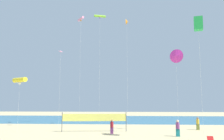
{
  "coord_description": "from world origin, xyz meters",
  "views": [
    {
      "loc": [
        1.21,
        -17.7,
        3.92
      ],
      "look_at": [
        -0.15,
        7.65,
        7.15
      ],
      "focal_mm": 37.6,
      "sensor_mm": 36.0,
      "label": 1
    }
  ],
  "objects_px": {
    "kite_pink_tube": "(81,19)",
    "kite_lime_tube": "(100,17)",
    "kite_magenta_delta": "(176,56)",
    "kite_orange_delta": "(127,22)",
    "kite_yellow_tube": "(20,80)",
    "beachgoer_maroon_shirt": "(112,126)",
    "kite_green_box": "(198,24)",
    "beachgoer_mustard_shirt": "(198,123)",
    "beachgoer_plum_shirt": "(178,128)",
    "kite_pink_diamond": "(61,53)",
    "volleyball_net": "(94,118)"
  },
  "relations": [
    {
      "from": "kite_orange_delta",
      "to": "kite_lime_tube",
      "type": "xyz_separation_m",
      "value": [
        -4.44,
        1.77,
        1.64
      ]
    },
    {
      "from": "volleyball_net",
      "to": "kite_green_box",
      "type": "bearing_deg",
      "value": -26.48
    },
    {
      "from": "kite_orange_delta",
      "to": "kite_yellow_tube",
      "type": "height_order",
      "value": "kite_orange_delta"
    },
    {
      "from": "kite_orange_delta",
      "to": "beachgoer_plum_shirt",
      "type": "bearing_deg",
      "value": -60.37
    },
    {
      "from": "beachgoer_mustard_shirt",
      "to": "kite_lime_tube",
      "type": "bearing_deg",
      "value": -85.58
    },
    {
      "from": "beachgoer_mustard_shirt",
      "to": "kite_lime_tube",
      "type": "height_order",
      "value": "kite_lime_tube"
    },
    {
      "from": "beachgoer_plum_shirt",
      "to": "kite_pink_diamond",
      "type": "relative_size",
      "value": 0.16
    },
    {
      "from": "kite_pink_diamond",
      "to": "kite_pink_tube",
      "type": "height_order",
      "value": "kite_pink_tube"
    },
    {
      "from": "volleyball_net",
      "to": "kite_lime_tube",
      "type": "relative_size",
      "value": 0.45
    },
    {
      "from": "beachgoer_maroon_shirt",
      "to": "kite_yellow_tube",
      "type": "height_order",
      "value": "kite_yellow_tube"
    },
    {
      "from": "kite_pink_tube",
      "to": "kite_green_box",
      "type": "xyz_separation_m",
      "value": [
        14.62,
        -12.17,
        -5.05
      ]
    },
    {
      "from": "kite_yellow_tube",
      "to": "kite_green_box",
      "type": "distance_m",
      "value": 22.34
    },
    {
      "from": "kite_magenta_delta",
      "to": "kite_orange_delta",
      "type": "bearing_deg",
      "value": 140.99
    },
    {
      "from": "beachgoer_mustard_shirt",
      "to": "kite_pink_tube",
      "type": "relative_size",
      "value": 0.1
    },
    {
      "from": "kite_yellow_tube",
      "to": "kite_magenta_delta",
      "type": "bearing_deg",
      "value": 3.39
    },
    {
      "from": "beachgoer_mustard_shirt",
      "to": "kite_green_box",
      "type": "relative_size",
      "value": 0.13
    },
    {
      "from": "kite_lime_tube",
      "to": "beachgoer_mustard_shirt",
      "type": "bearing_deg",
      "value": -21.02
    },
    {
      "from": "kite_yellow_tube",
      "to": "kite_green_box",
      "type": "bearing_deg",
      "value": -14.22
    },
    {
      "from": "kite_pink_tube",
      "to": "kite_lime_tube",
      "type": "bearing_deg",
      "value": 22.48
    },
    {
      "from": "kite_lime_tube",
      "to": "kite_green_box",
      "type": "distance_m",
      "value": 18.71
    },
    {
      "from": "kite_pink_diamond",
      "to": "kite_pink_tube",
      "type": "relative_size",
      "value": 0.66
    },
    {
      "from": "kite_pink_diamond",
      "to": "kite_lime_tube",
      "type": "height_order",
      "value": "kite_lime_tube"
    },
    {
      "from": "kite_orange_delta",
      "to": "kite_yellow_tube",
      "type": "bearing_deg",
      "value": -155.51
    },
    {
      "from": "beachgoer_mustard_shirt",
      "to": "kite_magenta_delta",
      "type": "xyz_separation_m",
      "value": [
        -2.87,
        -1.64,
        8.69
      ]
    },
    {
      "from": "volleyball_net",
      "to": "kite_pink_tube",
      "type": "height_order",
      "value": "kite_pink_tube"
    },
    {
      "from": "kite_orange_delta",
      "to": "kite_yellow_tube",
      "type": "relative_size",
      "value": 2.44
    },
    {
      "from": "kite_pink_diamond",
      "to": "kite_pink_tube",
      "type": "xyz_separation_m",
      "value": [
        2.41,
        2.56,
        5.93
      ]
    },
    {
      "from": "kite_magenta_delta",
      "to": "kite_green_box",
      "type": "height_order",
      "value": "kite_green_box"
    },
    {
      "from": "kite_pink_tube",
      "to": "kite_magenta_delta",
      "type": "bearing_deg",
      "value": -22.43
    },
    {
      "from": "volleyball_net",
      "to": "kite_pink_diamond",
      "type": "xyz_separation_m",
      "value": [
        -5.57,
        3.91,
        9.2
      ]
    },
    {
      "from": "volleyball_net",
      "to": "kite_pink_diamond",
      "type": "relative_size",
      "value": 0.72
    },
    {
      "from": "kite_yellow_tube",
      "to": "kite_pink_tube",
      "type": "bearing_deg",
      "value": 46.79
    },
    {
      "from": "beachgoer_plum_shirt",
      "to": "kite_yellow_tube",
      "type": "relative_size",
      "value": 0.26
    },
    {
      "from": "beachgoer_maroon_shirt",
      "to": "kite_pink_diamond",
      "type": "relative_size",
      "value": 0.15
    },
    {
      "from": "beachgoer_maroon_shirt",
      "to": "kite_green_box",
      "type": "height_order",
      "value": "kite_green_box"
    },
    {
      "from": "kite_lime_tube",
      "to": "kite_green_box",
      "type": "relative_size",
      "value": 1.44
    },
    {
      "from": "volleyball_net",
      "to": "kite_green_box",
      "type": "relative_size",
      "value": 0.64
    },
    {
      "from": "beachgoer_maroon_shirt",
      "to": "kite_orange_delta",
      "type": "xyz_separation_m",
      "value": [
        1.94,
        7.61,
        15.09
      ]
    },
    {
      "from": "beachgoer_mustard_shirt",
      "to": "kite_green_box",
      "type": "distance_m",
      "value": 13.7
    },
    {
      "from": "volleyball_net",
      "to": "kite_pink_tube",
      "type": "bearing_deg",
      "value": 116.07
    },
    {
      "from": "volleyball_net",
      "to": "kite_green_box",
      "type": "xyz_separation_m",
      "value": [
        11.46,
        -5.71,
        10.08
      ]
    },
    {
      "from": "beachgoer_plum_shirt",
      "to": "kite_magenta_delta",
      "type": "xyz_separation_m",
      "value": [
        1.02,
        4.18,
        8.63
      ]
    },
    {
      "from": "beachgoer_plum_shirt",
      "to": "kite_green_box",
      "type": "xyz_separation_m",
      "value": [
        1.96,
        -2.35,
        10.77
      ]
    },
    {
      "from": "kite_pink_diamond",
      "to": "kite_green_box",
      "type": "height_order",
      "value": "kite_green_box"
    },
    {
      "from": "beachgoer_plum_shirt",
      "to": "kite_pink_diamond",
      "type": "xyz_separation_m",
      "value": [
        -15.07,
        7.27,
        9.89
      ]
    },
    {
      "from": "beachgoer_maroon_shirt",
      "to": "volleyball_net",
      "type": "xyz_separation_m",
      "value": [
        -2.28,
        1.69,
        0.76
      ]
    },
    {
      "from": "kite_pink_diamond",
      "to": "kite_lime_tube",
      "type": "distance_m",
      "value": 9.42
    },
    {
      "from": "beachgoer_plum_shirt",
      "to": "kite_orange_delta",
      "type": "relative_size",
      "value": 0.11
    },
    {
      "from": "beachgoer_plum_shirt",
      "to": "kite_orange_delta",
      "type": "xyz_separation_m",
      "value": [
        -5.28,
        9.28,
        15.02
      ]
    },
    {
      "from": "beachgoer_mustard_shirt",
      "to": "kite_pink_diamond",
      "type": "relative_size",
      "value": 0.15
    }
  ]
}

